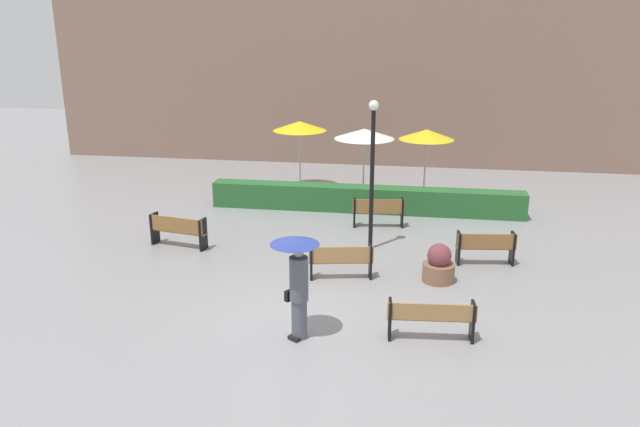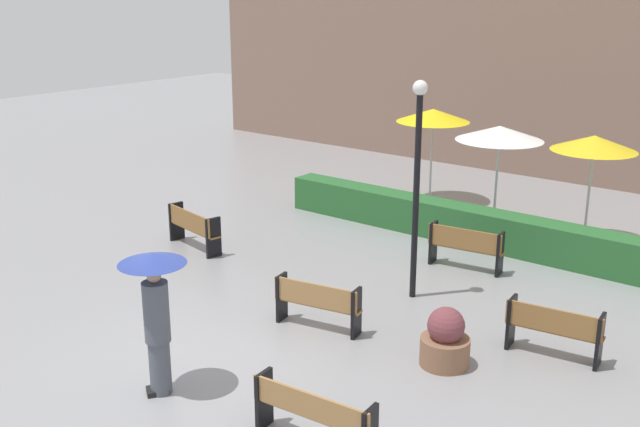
# 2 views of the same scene
# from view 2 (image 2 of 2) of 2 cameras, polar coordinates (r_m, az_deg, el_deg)

# --- Properties ---
(ground_plane) EXTENTS (60.00, 60.00, 0.00)m
(ground_plane) POSITION_cam_2_polar(r_m,az_deg,el_deg) (12.43, -10.56, -11.53)
(ground_plane) COLOR gray
(bench_far_left) EXTENTS (1.76, 0.69, 0.91)m
(bench_far_left) POSITION_cam_2_polar(r_m,az_deg,el_deg) (17.59, -9.59, -0.96)
(bench_far_left) COLOR olive
(bench_far_left) RESTS_ON ground
(bench_far_right) EXTENTS (1.58, 0.56, 0.89)m
(bench_far_right) POSITION_cam_2_polar(r_m,az_deg,el_deg) (12.95, 17.23, -8.24)
(bench_far_right) COLOR olive
(bench_far_right) RESTS_ON ground
(bench_near_right) EXTENTS (1.80, 0.49, 0.84)m
(bench_near_right) POSITION_cam_2_polar(r_m,az_deg,el_deg) (10.16, -0.53, -14.82)
(bench_near_right) COLOR #9E7242
(bench_near_right) RESTS_ON ground
(bench_mid_center) EXTENTS (1.63, 0.61, 0.88)m
(bench_mid_center) POSITION_cam_2_polar(r_m,az_deg,el_deg) (13.35, -0.22, -6.65)
(bench_mid_center) COLOR #9E7242
(bench_mid_center) RESTS_ON ground
(bench_back_row) EXTENTS (1.64, 0.55, 0.93)m
(bench_back_row) POSITION_cam_2_polar(r_m,az_deg,el_deg) (16.37, 10.91, -2.36)
(bench_back_row) COLOR olive
(bench_back_row) RESTS_ON ground
(pedestrian_with_umbrella) EXTENTS (0.99, 0.99, 2.18)m
(pedestrian_with_umbrella) POSITION_cam_2_polar(r_m,az_deg,el_deg) (11.28, -12.31, -6.70)
(pedestrian_with_umbrella) COLOR #4C515B
(pedestrian_with_umbrella) RESTS_ON ground
(planter_pot) EXTENTS (0.80, 0.80, 0.98)m
(planter_pot) POSITION_cam_2_polar(r_m,az_deg,el_deg) (12.36, 9.43, -9.43)
(planter_pot) COLOR brown
(planter_pot) RESTS_ON ground
(lamp_post) EXTENTS (0.28, 0.28, 4.21)m
(lamp_post) POSITION_cam_2_polar(r_m,az_deg,el_deg) (14.20, 7.34, 3.33)
(lamp_post) COLOR black
(lamp_post) RESTS_ON ground
(patio_umbrella_yellow) EXTENTS (2.00, 2.00, 2.62)m
(patio_umbrella_yellow) POSITION_cam_2_polar(r_m,az_deg,el_deg) (20.94, 8.53, 7.32)
(patio_umbrella_yellow) COLOR silver
(patio_umbrella_yellow) RESTS_ON ground
(patio_umbrella_white) EXTENTS (2.11, 2.11, 2.61)m
(patio_umbrella_white) POSITION_cam_2_polar(r_m,az_deg,el_deg) (18.74, 13.40, 5.90)
(patio_umbrella_white) COLOR silver
(patio_umbrella_white) RESTS_ON ground
(patio_umbrella_yellow_far) EXTENTS (1.93, 1.93, 2.58)m
(patio_umbrella_yellow_far) POSITION_cam_2_polar(r_m,az_deg,el_deg) (18.29, 19.97, 4.99)
(patio_umbrella_yellow_far) COLOR silver
(patio_umbrella_yellow_far) RESTS_ON ground
(hedge_strip) EXTENTS (10.56, 0.70, 0.86)m
(hedge_strip) POSITION_cam_2_polar(r_m,az_deg,el_deg) (18.01, 11.76, -1.00)
(hedge_strip) COLOR #28602D
(hedge_strip) RESTS_ON ground
(building_facade) EXTENTS (28.00, 1.20, 10.72)m
(building_facade) POSITION_cam_2_polar(r_m,az_deg,el_deg) (24.52, 18.95, 14.86)
(building_facade) COLOR #846656
(building_facade) RESTS_ON ground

